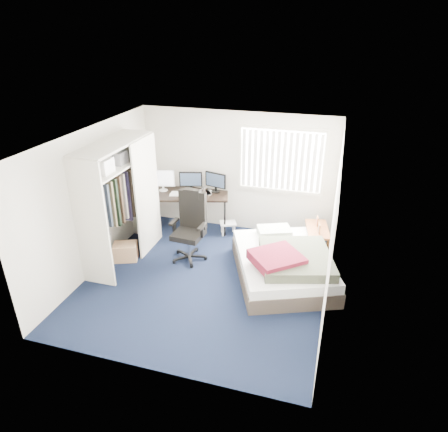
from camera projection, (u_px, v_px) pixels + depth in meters
ground at (206, 279)px, 6.93m from camera, size 4.20×4.20×0.00m
room_shell at (204, 200)px, 6.27m from camera, size 4.20×4.20×4.20m
window_assembly at (281, 161)px, 7.77m from camera, size 1.72×0.09×1.32m
closet at (119, 191)px, 6.99m from camera, size 0.64×1.84×2.22m
desk at (188, 192)px, 8.32m from camera, size 1.81×1.19×1.28m
office_chair at (190, 233)px, 7.39m from camera, size 0.67×0.67×1.32m
footstool at (228, 225)px, 8.34m from camera, size 0.41×0.37×0.27m
nightstand at (317, 231)px, 7.51m from camera, size 0.53×0.85×0.72m
bed at (284, 263)px, 6.87m from camera, size 2.15×2.42×0.66m
pine_box at (126, 252)px, 7.46m from camera, size 0.52×0.46×0.32m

